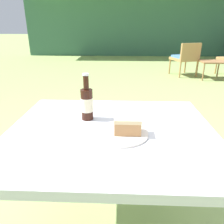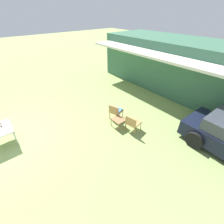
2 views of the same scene
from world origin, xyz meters
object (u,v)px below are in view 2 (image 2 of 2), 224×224
object	(u,v)px
cola_bottle_near	(0,125)
garden_side_table	(118,120)
wicker_chair_cushioned	(116,111)
wicker_chair_plain	(133,122)

from	to	relation	value
cola_bottle_near	garden_side_table	bearing A→B (deg)	60.99
wicker_chair_cushioned	wicker_chair_plain	bearing A→B (deg)	160.77
wicker_chair_cushioned	garden_side_table	bearing A→B (deg)	132.69
wicker_chair_cushioned	cola_bottle_near	bearing A→B (deg)	50.53
wicker_chair_plain	garden_side_table	xyz separation A→B (m)	(-0.60, -0.27, -0.09)
wicker_chair_cushioned	wicker_chair_plain	world-z (taller)	same
cola_bottle_near	wicker_chair_plain	bearing A→B (deg)	56.61
wicker_chair_plain	cola_bottle_near	size ratio (longest dim) A/B	3.20
wicker_chair_cushioned	cola_bottle_near	xyz separation A→B (m)	(-1.69, -4.31, 0.33)
garden_side_table	cola_bottle_near	size ratio (longest dim) A/B	2.22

